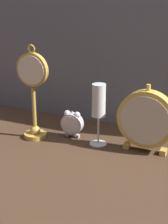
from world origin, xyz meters
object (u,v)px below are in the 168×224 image
object	(u,v)px
mantel_clock_silver	(146,119)
champagne_flute	(99,105)
pocket_watch_on_stand	(33,94)
alarm_clock_twin_bell	(72,123)

from	to	relation	value
mantel_clock_silver	champagne_flute	bearing A→B (deg)	-175.22
pocket_watch_on_stand	alarm_clock_twin_bell	bearing A→B (deg)	26.05
alarm_clock_twin_bell	mantel_clock_silver	size ratio (longest dim) A/B	0.43
mantel_clock_silver	champagne_flute	distance (m)	0.17
alarm_clock_twin_bell	pocket_watch_on_stand	bearing A→B (deg)	-153.95
alarm_clock_twin_bell	mantel_clock_silver	world-z (taller)	mantel_clock_silver
alarm_clock_twin_bell	champagne_flute	bearing A→B (deg)	-9.26
pocket_watch_on_stand	mantel_clock_silver	world-z (taller)	pocket_watch_on_stand
alarm_clock_twin_bell	champagne_flute	xyz separation A→B (m)	(0.11, -0.02, 0.09)
alarm_clock_twin_bell	mantel_clock_silver	distance (m)	0.28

